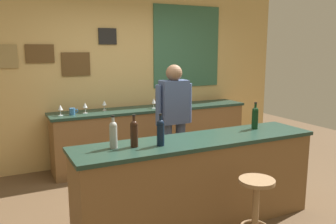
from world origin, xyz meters
TOP-DOWN VIEW (x-y plane):
  - ground_plane at (0.00, 0.00)m, footprint 10.00×10.00m
  - back_wall at (0.02, 2.03)m, footprint 6.00×0.09m
  - bar_counter at (0.00, -0.40)m, footprint 2.58×0.60m
  - side_counter at (0.40, 1.65)m, footprint 3.19×0.56m
  - bartender at (0.25, 0.63)m, footprint 0.52×0.21m
  - bar_stool at (0.21, -1.06)m, footprint 0.32×0.32m
  - wine_bottle_a at (-0.88, -0.34)m, footprint 0.07×0.07m
  - wine_bottle_b at (-0.69, -0.38)m, footprint 0.07×0.07m
  - wine_bottle_c at (-0.45, -0.45)m, footprint 0.07×0.07m
  - wine_bottle_d at (0.80, -0.30)m, footprint 0.07×0.07m
  - wine_glass_a at (-1.02, 1.60)m, footprint 0.07×0.07m
  - wine_glass_b at (-0.67, 1.63)m, footprint 0.07×0.07m
  - wine_glass_c at (-0.36, 1.73)m, footprint 0.07×0.07m
  - wine_glass_d at (0.38, 1.57)m, footprint 0.07×0.07m
  - wine_glass_e at (0.80, 1.60)m, footprint 0.07×0.07m
  - coffee_mug at (-0.86, 1.59)m, footprint 0.13×0.08m

SIDE VIEW (x-z plane):
  - ground_plane at x=0.00m, z-range 0.00..0.00m
  - side_counter at x=0.40m, z-range 0.00..0.90m
  - bar_stool at x=0.21m, z-range 0.12..0.80m
  - bar_counter at x=0.00m, z-range 0.00..0.92m
  - bartender at x=0.25m, z-range 0.13..1.75m
  - coffee_mug at x=-0.86m, z-range 0.90..1.00m
  - wine_glass_a at x=-1.02m, z-range 0.93..1.09m
  - wine_glass_b at x=-0.67m, z-range 0.93..1.09m
  - wine_glass_c at x=-0.36m, z-range 0.93..1.09m
  - wine_glass_d at x=0.38m, z-range 0.93..1.09m
  - wine_glass_e at x=0.80m, z-range 0.93..1.09m
  - wine_bottle_a at x=-0.88m, z-range 0.90..1.21m
  - wine_bottle_b at x=-0.69m, z-range 0.90..1.21m
  - wine_bottle_c at x=-0.45m, z-range 0.90..1.21m
  - wine_bottle_d at x=0.80m, z-range 0.90..1.21m
  - back_wall at x=0.02m, z-range 0.02..2.82m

